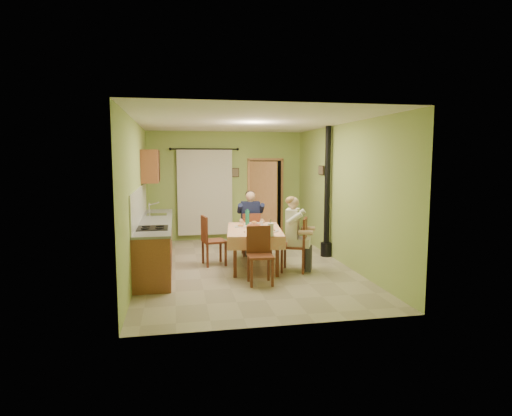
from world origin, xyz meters
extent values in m
cube|color=tan|center=(0.00, 0.00, 0.00)|extent=(4.00, 6.00, 0.01)
cube|color=#9FB95F|center=(0.00, 3.00, 1.40)|extent=(4.00, 0.04, 2.80)
cube|color=#9FB95F|center=(0.00, -3.00, 1.40)|extent=(4.00, 0.04, 2.80)
cube|color=#9FB95F|center=(-2.00, 0.00, 1.40)|extent=(0.04, 6.00, 2.80)
cube|color=#9FB95F|center=(2.00, 0.00, 1.40)|extent=(0.04, 6.00, 2.80)
cube|color=white|center=(0.00, 0.00, 2.80)|extent=(4.00, 6.00, 0.04)
cube|color=brown|center=(-1.70, 0.40, 0.44)|extent=(0.60, 3.60, 0.88)
cube|color=gray|center=(-1.70, 0.40, 0.90)|extent=(0.64, 3.64, 0.04)
cube|color=white|center=(-1.99, 0.40, 1.23)|extent=(0.02, 3.60, 0.66)
cube|color=silver|center=(-1.70, 1.20, 0.92)|extent=(0.42, 0.42, 0.03)
cube|color=black|center=(-1.70, -0.60, 0.93)|extent=(0.52, 0.56, 0.02)
cube|color=black|center=(-1.40, -0.60, 0.45)|extent=(0.01, 0.55, 0.55)
cube|color=brown|center=(-1.82, 1.70, 1.95)|extent=(0.35, 1.40, 0.70)
cylinder|color=black|center=(-0.55, 2.88, 2.35)|extent=(1.70, 0.04, 0.04)
cube|color=silver|center=(-0.55, 2.90, 1.25)|extent=(1.40, 0.06, 2.20)
cube|color=black|center=(1.05, 2.98, 1.03)|extent=(0.84, 0.03, 2.06)
cube|color=tan|center=(0.60, 2.97, 1.03)|extent=(0.06, 0.06, 2.12)
cube|color=tan|center=(1.50, 2.97, 1.03)|extent=(0.06, 0.06, 2.12)
cube|color=tan|center=(1.05, 2.97, 2.09)|extent=(0.96, 0.06, 0.06)
cube|color=tan|center=(0.93, 2.68, 1.02)|extent=(0.62, 0.60, 2.04)
cube|color=#EFA67B|center=(0.19, -0.03, 0.74)|extent=(1.24, 1.82, 0.04)
cube|color=#EFA67B|center=(0.08, -0.87, 0.63)|extent=(1.01, 0.15, 0.22)
cube|color=#EFA67B|center=(0.31, 0.81, 0.63)|extent=(1.01, 0.15, 0.22)
cube|color=#EFA67B|center=(-0.31, 0.04, 0.63)|extent=(0.25, 1.68, 0.22)
cube|color=#EFA67B|center=(0.69, -0.10, 0.63)|extent=(0.25, 1.68, 0.22)
cylinder|color=white|center=(0.31, 0.60, 0.77)|extent=(0.25, 0.25, 0.02)
ellipsoid|color=#CC7233|center=(0.31, 0.60, 0.79)|extent=(0.12, 0.12, 0.05)
cylinder|color=white|center=(0.08, -0.65, 0.77)|extent=(0.25, 0.25, 0.02)
ellipsoid|color=#CC7233|center=(0.08, -0.65, 0.79)|extent=(0.12, 0.12, 0.05)
cylinder|color=white|center=(0.46, -0.40, 0.77)|extent=(0.25, 0.25, 0.02)
ellipsoid|color=#CC7233|center=(0.46, -0.40, 0.79)|extent=(0.12, 0.12, 0.05)
cylinder|color=white|center=(-0.04, 0.21, 0.77)|extent=(0.25, 0.25, 0.02)
ellipsoid|color=#CC7233|center=(-0.04, 0.21, 0.79)|extent=(0.12, 0.12, 0.05)
cylinder|color=#CC5F37|center=(0.20, 0.02, 0.80)|extent=(0.26, 0.26, 0.08)
cylinder|color=white|center=(0.12, -0.57, 0.77)|extent=(0.28, 0.28, 0.02)
cube|color=tan|center=(0.14, -0.53, 0.79)|extent=(0.06, 0.04, 0.03)
cube|color=tan|center=(0.11, -0.59, 0.79)|extent=(0.07, 0.06, 0.03)
cube|color=tan|center=(0.12, -0.52, 0.79)|extent=(0.05, 0.06, 0.03)
cube|color=tan|center=(0.11, -0.59, 0.79)|extent=(0.07, 0.06, 0.03)
cube|color=tan|center=(0.15, -0.54, 0.79)|extent=(0.07, 0.07, 0.03)
cube|color=tan|center=(0.12, -0.54, 0.79)|extent=(0.07, 0.06, 0.03)
cylinder|color=silver|center=(0.33, -0.17, 0.81)|extent=(0.07, 0.07, 0.10)
cylinder|color=silver|center=(0.40, 0.29, 0.81)|extent=(0.07, 0.07, 0.10)
cylinder|color=white|center=(0.33, -0.86, 0.88)|extent=(0.11, 0.11, 0.22)
cylinder|color=silver|center=(0.33, -0.86, 0.91)|extent=(0.02, 0.02, 0.30)
cube|color=brown|center=(0.30, 1.02, 0.48)|extent=(0.41, 0.41, 0.04)
cube|color=brown|center=(0.30, 0.85, 0.72)|extent=(0.39, 0.06, 0.44)
cube|color=brown|center=(0.08, -1.17, 0.48)|extent=(0.42, 0.42, 0.04)
cube|color=brown|center=(0.09, -0.98, 0.74)|extent=(0.41, 0.05, 0.47)
cube|color=brown|center=(0.87, -0.46, 0.48)|extent=(0.59, 0.59, 0.04)
cube|color=brown|center=(1.06, -0.54, 0.76)|extent=(0.21, 0.43, 0.52)
cube|color=brown|center=(-0.56, 0.30, 0.48)|extent=(0.50, 0.50, 0.04)
cube|color=brown|center=(-0.76, 0.27, 0.75)|extent=(0.11, 0.43, 0.49)
cube|color=#141938|center=(0.30, 0.92, 0.56)|extent=(0.38, 0.42, 0.16)
cube|color=#141938|center=(0.31, 1.05, 0.91)|extent=(0.41, 0.24, 0.54)
sphere|color=tan|center=(0.31, 1.04, 1.30)|extent=(0.21, 0.21, 0.21)
ellipsoid|color=black|center=(0.31, 1.08, 1.34)|extent=(0.21, 0.21, 0.16)
cube|color=white|center=(0.96, -0.50, 0.56)|extent=(0.51, 0.49, 0.16)
cube|color=white|center=(0.84, -0.45, 0.91)|extent=(0.36, 0.45, 0.54)
sphere|color=tan|center=(0.85, -0.45, 1.30)|extent=(0.21, 0.21, 0.21)
ellipsoid|color=olive|center=(0.81, -0.44, 1.34)|extent=(0.21, 0.21, 0.16)
cylinder|color=black|center=(1.90, 0.60, 1.40)|extent=(0.12, 0.12, 2.80)
cylinder|color=black|center=(1.90, 0.60, 0.15)|extent=(0.24, 0.24, 0.30)
cube|color=black|center=(0.25, 2.97, 1.75)|extent=(0.19, 0.03, 0.23)
cube|color=brown|center=(1.97, 1.20, 1.85)|extent=(0.03, 0.31, 0.21)
camera|label=1|loc=(-1.31, -8.08, 2.13)|focal=30.00mm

